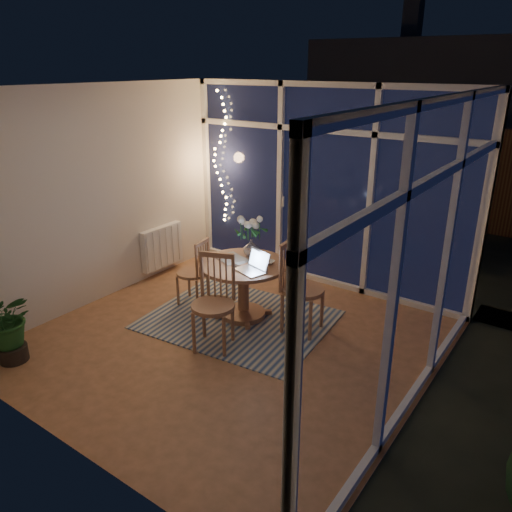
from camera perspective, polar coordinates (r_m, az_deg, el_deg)
name	(u,v)px	position (r m, az deg, el deg)	size (l,w,h in m)	color
floor	(232,340)	(5.48, -2.77, -9.58)	(4.00, 4.00, 0.00)	brown
ceiling	(227,87)	(4.72, -3.35, 18.70)	(4.00, 4.00, 0.00)	white
wall_back	(325,187)	(6.57, 7.93, 7.77)	(4.00, 0.04, 2.60)	silver
wall_front	(49,298)	(3.70, -22.62, -4.48)	(4.00, 0.04, 2.60)	silver
wall_left	(99,197)	(6.34, -17.47, 6.50)	(0.04, 4.00, 2.60)	silver
wall_right	(433,271)	(4.09, 19.58, -1.67)	(0.04, 4.00, 2.60)	silver
window_wall_back	(324,188)	(6.54, 7.76, 7.71)	(4.00, 0.10, 2.60)	white
window_wall_right	(428,270)	(4.10, 19.05, -1.55)	(0.10, 4.00, 2.60)	white
radiator	(162,247)	(7.11, -10.70, 1.06)	(0.10, 0.70, 0.58)	white
fairy_lights	(220,158)	(7.32, -4.12, 11.09)	(0.24, 0.10, 1.85)	#FFC466
garden_patio	(425,234)	(9.46, 18.78, 2.42)	(12.00, 6.00, 0.10)	black
garden_fence	(413,173)	(9.83, 17.55, 9.05)	(11.00, 0.08, 1.80)	#371B14
neighbour_roof	(480,93)	(12.48, 24.25, 16.66)	(7.00, 3.00, 2.20)	#34353E
garden_shrubs	(320,215)	(8.35, 7.30, 4.64)	(0.90, 0.90, 0.90)	black
rug	(239,319)	(5.87, -2.01, -7.26)	(2.03, 1.62, 0.01)	beige
dining_table	(243,290)	(5.79, -1.45, -3.95)	(1.00, 1.00, 0.68)	#925D42
chair_left	(192,271)	(6.14, -7.31, -1.75)	(0.40, 0.40, 0.86)	#925D42
chair_right	(303,287)	(5.44, 5.41, -3.60)	(0.49, 0.49, 1.06)	#925D42
chair_front	(213,304)	(5.13, -4.96, -5.45)	(0.47, 0.47, 1.02)	#925D42
laptop	(250,261)	(5.38, -0.65, -0.62)	(0.33, 0.28, 0.24)	#BBBABF
flower_vase	(251,247)	(5.83, -0.54, 0.99)	(0.20, 0.20, 0.21)	white
bowl	(268,262)	(5.63, 1.41, -0.70)	(0.15, 0.15, 0.04)	white
newspapers	(233,259)	(5.77, -2.60, -0.33)	(0.36, 0.27, 0.01)	beige
phone	(238,266)	(5.56, -2.12, -1.19)	(0.11, 0.06, 0.01)	black
potted_plant	(8,327)	(5.52, -26.46, -7.27)	(0.54, 0.47, 0.76)	#1B4D1F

